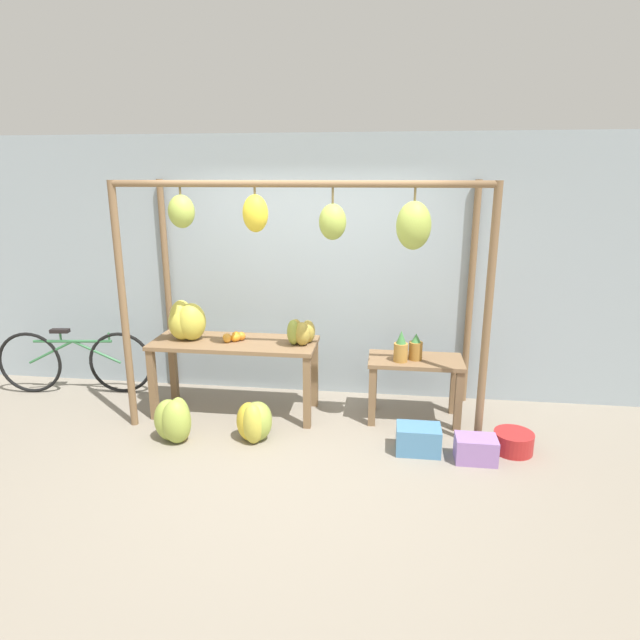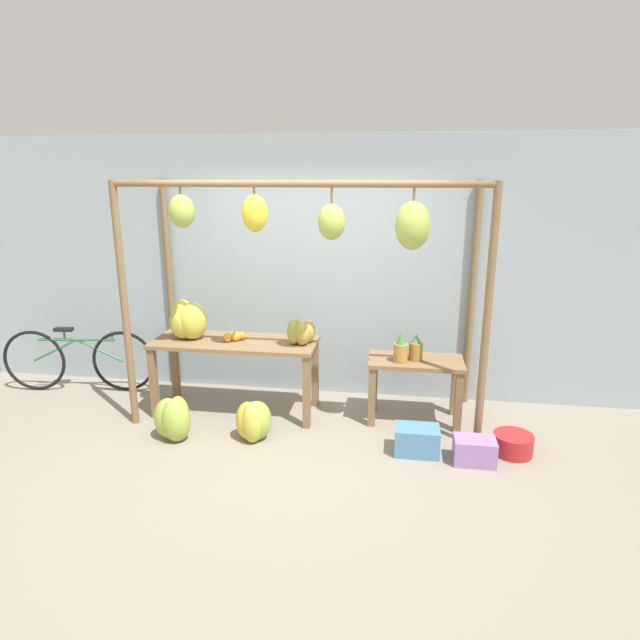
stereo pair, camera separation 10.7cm
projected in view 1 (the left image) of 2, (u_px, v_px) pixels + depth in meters
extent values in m
plane|color=gray|center=(290.00, 459.00, 4.64)|extent=(20.00, 20.00, 0.00)
cube|color=#99A8B2|center=(315.00, 269.00, 5.78)|extent=(8.00, 0.08, 2.80)
cylinder|color=brown|center=(124.00, 309.00, 4.98)|extent=(0.07, 0.07, 2.34)
cylinder|color=brown|center=(487.00, 321.00, 4.58)|extent=(0.07, 0.07, 2.34)
cylinder|color=brown|center=(168.00, 287.00, 5.96)|extent=(0.07, 0.07, 2.34)
cylinder|color=brown|center=(470.00, 296.00, 5.55)|extent=(0.07, 0.07, 2.34)
cylinder|color=brown|center=(296.00, 184.00, 4.48)|extent=(3.30, 0.06, 0.06)
cylinder|color=brown|center=(180.00, 191.00, 4.62)|extent=(0.02, 0.02, 0.06)
ellipsoid|color=#9EB247|center=(181.00, 211.00, 4.67)|extent=(0.23, 0.21, 0.29)
cylinder|color=brown|center=(255.00, 191.00, 4.54)|extent=(0.02, 0.02, 0.06)
ellipsoid|color=yellow|center=(255.00, 213.00, 4.59)|extent=(0.22, 0.20, 0.32)
cylinder|color=brown|center=(333.00, 196.00, 4.47)|extent=(0.02, 0.02, 0.13)
ellipsoid|color=#9EB247|center=(333.00, 222.00, 4.52)|extent=(0.23, 0.21, 0.31)
cylinder|color=brown|center=(415.00, 194.00, 4.38)|extent=(0.02, 0.02, 0.10)
ellipsoid|color=#9EB247|center=(414.00, 226.00, 4.45)|extent=(0.29, 0.26, 0.40)
cube|color=brown|center=(234.00, 343.00, 5.37)|extent=(1.66, 0.62, 0.04)
cube|color=brown|center=(153.00, 385.00, 5.32)|extent=(0.07, 0.07, 0.73)
cube|color=brown|center=(307.00, 393.00, 5.13)|extent=(0.07, 0.07, 0.73)
cube|color=brown|center=(173.00, 367.00, 5.82)|extent=(0.07, 0.07, 0.73)
cube|color=brown|center=(315.00, 373.00, 5.63)|extent=(0.07, 0.07, 0.73)
cube|color=brown|center=(416.00, 361.00, 5.25)|extent=(0.92, 0.49, 0.04)
cube|color=brown|center=(372.00, 397.00, 5.20)|extent=(0.07, 0.07, 0.60)
cube|color=brown|center=(458.00, 401.00, 5.10)|extent=(0.07, 0.07, 0.60)
cube|color=brown|center=(374.00, 382.00, 5.57)|extent=(0.07, 0.07, 0.60)
cube|color=brown|center=(454.00, 386.00, 5.47)|extent=(0.07, 0.07, 0.60)
ellipsoid|color=gold|center=(191.00, 322.00, 5.36)|extent=(0.39, 0.38, 0.38)
ellipsoid|color=gold|center=(182.00, 320.00, 5.40)|extent=(0.28, 0.30, 0.40)
ellipsoid|color=gold|center=(182.00, 323.00, 5.38)|extent=(0.38, 0.37, 0.34)
sphere|color=orange|center=(237.00, 338.00, 5.35)|extent=(0.08, 0.08, 0.08)
sphere|color=orange|center=(235.00, 338.00, 5.34)|extent=(0.08, 0.08, 0.08)
sphere|color=orange|center=(227.00, 337.00, 5.34)|extent=(0.08, 0.08, 0.08)
sphere|color=orange|center=(227.00, 339.00, 5.31)|extent=(0.08, 0.08, 0.08)
sphere|color=orange|center=(241.00, 336.00, 5.38)|extent=(0.09, 0.09, 0.09)
sphere|color=orange|center=(236.00, 336.00, 5.40)|extent=(0.09, 0.09, 0.09)
cylinder|color=#A3702D|center=(416.00, 351.00, 5.20)|extent=(0.13, 0.13, 0.18)
cone|color=#428442|center=(416.00, 338.00, 5.17)|extent=(0.09, 0.09, 0.09)
cylinder|color=#B27F38|center=(401.00, 352.00, 5.15)|extent=(0.14, 0.14, 0.18)
cone|color=#428442|center=(401.00, 337.00, 5.11)|extent=(0.10, 0.10, 0.13)
ellipsoid|color=yellow|center=(179.00, 425.00, 4.91)|extent=(0.29, 0.28, 0.32)
ellipsoid|color=#9EB247|center=(179.00, 418.00, 4.94)|extent=(0.24, 0.22, 0.41)
ellipsoid|color=#9EB247|center=(169.00, 420.00, 4.93)|extent=(0.30, 0.28, 0.40)
ellipsoid|color=#9EB247|center=(176.00, 422.00, 4.87)|extent=(0.31, 0.29, 0.42)
ellipsoid|color=#9EB247|center=(256.00, 421.00, 4.93)|extent=(0.31, 0.29, 0.38)
ellipsoid|color=#9EB247|center=(258.00, 418.00, 5.04)|extent=(0.37, 0.38, 0.33)
ellipsoid|color=gold|center=(249.00, 422.00, 4.93)|extent=(0.34, 0.34, 0.37)
ellipsoid|color=gold|center=(253.00, 424.00, 4.87)|extent=(0.28, 0.28, 0.39)
cube|color=#4C84B2|center=(418.00, 439.00, 4.73)|extent=(0.39, 0.26, 0.25)
cylinder|color=#AD2323|center=(513.00, 442.00, 4.75)|extent=(0.35, 0.35, 0.18)
torus|color=black|center=(30.00, 363.00, 5.98)|extent=(0.71, 0.13, 0.71)
torus|color=black|center=(121.00, 363.00, 5.97)|extent=(0.71, 0.13, 0.71)
cylinder|color=#337042|center=(73.00, 341.00, 5.91)|extent=(0.86, 0.14, 0.03)
cylinder|color=#337042|center=(51.00, 352.00, 5.94)|extent=(0.52, 0.09, 0.28)
cylinder|color=#337042|center=(97.00, 352.00, 5.94)|extent=(0.52, 0.09, 0.28)
cylinder|color=#337042|center=(61.00, 337.00, 5.90)|extent=(0.02, 0.02, 0.10)
cube|color=black|center=(60.00, 331.00, 5.88)|extent=(0.21, 0.10, 0.04)
cylinder|color=#337042|center=(109.00, 337.00, 5.90)|extent=(0.02, 0.02, 0.10)
ellipsoid|color=#B2993D|center=(308.00, 331.00, 5.30)|extent=(0.19, 0.21, 0.23)
ellipsoid|color=#93A33D|center=(293.00, 332.00, 5.22)|extent=(0.17, 0.18, 0.25)
ellipsoid|color=#B2993D|center=(302.00, 334.00, 5.20)|extent=(0.23, 0.22, 0.23)
ellipsoid|color=#B2993D|center=(296.00, 331.00, 5.26)|extent=(0.17, 0.17, 0.25)
cube|color=#9970B7|center=(476.00, 449.00, 4.58)|extent=(0.35, 0.24, 0.22)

